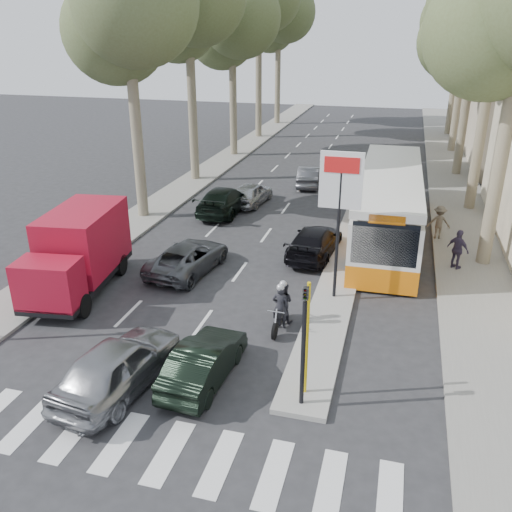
% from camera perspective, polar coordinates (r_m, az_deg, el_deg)
% --- Properties ---
extents(ground, '(120.00, 120.00, 0.00)m').
position_cam_1_polar(ground, '(17.07, -5.22, -10.75)').
color(ground, '#28282B').
rests_on(ground, ground).
extents(sidewalk_right, '(3.20, 70.00, 0.12)m').
position_cam_1_polar(sidewalk_right, '(39.53, 19.94, 7.80)').
color(sidewalk_right, gray).
rests_on(sidewalk_right, ground).
extents(median_left, '(2.40, 64.00, 0.12)m').
position_cam_1_polar(median_left, '(44.31, -2.46, 10.65)').
color(median_left, gray).
rests_on(median_left, ground).
extents(traffic_island, '(1.50, 26.00, 0.16)m').
position_cam_1_polar(traffic_island, '(26.06, 9.96, 1.49)').
color(traffic_island, gray).
rests_on(traffic_island, ground).
extents(billboard, '(1.50, 12.10, 5.60)m').
position_cam_1_polar(billboard, '(19.23, 8.79, 5.28)').
color(billboard, yellow).
rests_on(billboard, ground).
extents(traffic_light_island, '(0.16, 0.41, 3.60)m').
position_cam_1_polar(traffic_light_island, '(13.79, 5.09, -7.46)').
color(traffic_light_island, black).
rests_on(traffic_light_island, ground).
extents(tree_l_a, '(7.40, 7.20, 14.10)m').
position_cam_1_polar(tree_l_a, '(28.55, -13.17, 24.25)').
color(tree_l_a, '#6B604C').
rests_on(tree_l_a, ground).
extents(tree_l_c, '(7.40, 7.20, 13.71)m').
position_cam_1_polar(tree_l_c, '(43.35, -2.34, 23.66)').
color(tree_l_c, '#6B604C').
rests_on(tree_l_c, ground).
extents(tree_l_e, '(7.40, 7.20, 14.49)m').
position_cam_1_polar(tree_l_e, '(58.87, 2.56, 24.12)').
color(tree_l_e, '#6B604C').
rests_on(tree_l_e, ground).
extents(tree_r_c, '(7.40, 7.20, 13.32)m').
position_cam_1_polar(tree_r_c, '(39.55, 22.49, 21.68)').
color(tree_r_c, '#6B604C').
rests_on(tree_r_c, ground).
extents(tree_r_d, '(7.40, 7.20, 14.88)m').
position_cam_1_polar(tree_r_d, '(47.55, 21.87, 23.38)').
color(tree_r_d, '#6B604C').
rests_on(tree_r_d, ground).
extents(tree_r_e, '(7.40, 7.20, 14.10)m').
position_cam_1_polar(tree_r_e, '(55.52, 21.10, 22.48)').
color(tree_r_e, '#6B604C').
rests_on(tree_r_e, ground).
extents(silver_hatchback, '(2.43, 4.75, 1.55)m').
position_cam_1_polar(silver_hatchback, '(15.85, -14.26, -11.04)').
color(silver_hatchback, gray).
rests_on(silver_hatchback, ground).
extents(dark_hatchback, '(1.54, 3.87, 1.25)m').
position_cam_1_polar(dark_hatchback, '(15.86, -5.49, -10.96)').
color(dark_hatchback, black).
rests_on(dark_hatchback, ground).
extents(queue_car_a, '(2.66, 4.72, 1.24)m').
position_cam_1_polar(queue_car_a, '(22.70, -7.15, -0.14)').
color(queue_car_a, '#4E5055').
rests_on(queue_car_a, ground).
extents(queue_car_b, '(2.19, 4.66, 1.31)m').
position_cam_1_polar(queue_car_b, '(24.24, 6.17, 1.52)').
color(queue_car_b, black).
rests_on(queue_car_b, ground).
extents(queue_car_c, '(1.96, 3.97, 1.30)m').
position_cam_1_polar(queue_car_c, '(31.36, -0.50, 6.62)').
color(queue_car_c, '#A8ABB0').
rests_on(queue_car_c, ground).
extents(queue_car_d, '(1.75, 3.94, 1.26)m').
position_cam_1_polar(queue_car_d, '(35.37, 5.57, 8.36)').
color(queue_car_d, '#47494F').
rests_on(queue_car_d, ground).
extents(queue_car_e, '(2.14, 4.97, 1.43)m').
position_cam_1_polar(queue_car_e, '(29.90, -3.36, 5.89)').
color(queue_car_e, black).
rests_on(queue_car_e, ground).
extents(red_truck, '(2.87, 5.97, 3.06)m').
position_cam_1_polar(red_truck, '(21.65, -18.17, 0.54)').
color(red_truck, black).
rests_on(red_truck, ground).
extents(city_bus, '(2.94, 12.64, 3.32)m').
position_cam_1_polar(city_bus, '(26.49, 13.80, 5.35)').
color(city_bus, orange).
rests_on(city_bus, ground).
extents(motorcycle, '(0.71, 1.97, 1.68)m').
position_cam_1_polar(motorcycle, '(18.40, 2.70, -5.26)').
color(motorcycle, black).
rests_on(motorcycle, ground).
extents(pedestrian_near, '(1.08, 1.01, 1.70)m').
position_cam_1_polar(pedestrian_near, '(23.93, 20.49, 0.65)').
color(pedestrian_near, '#3D334D').
rests_on(pedestrian_near, sidewalk_right).
extents(pedestrian_far, '(1.04, 0.47, 1.61)m').
position_cam_1_polar(pedestrian_far, '(27.18, 18.72, 3.40)').
color(pedestrian_far, '#655B4C').
rests_on(pedestrian_far, sidewalk_right).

